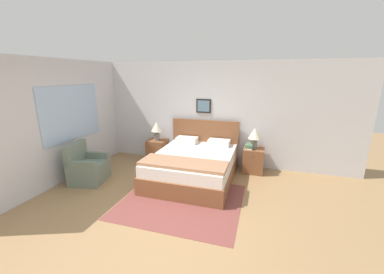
% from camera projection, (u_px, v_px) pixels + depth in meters
% --- Properties ---
extents(ground_plane, '(16.00, 16.00, 0.00)m').
position_uv_depth(ground_plane, '(156.00, 222.00, 3.74)').
color(ground_plane, '#99754C').
extents(wall_back, '(7.55, 0.09, 2.60)m').
position_uv_depth(wall_back, '(202.00, 114.00, 6.05)').
color(wall_back, silver).
rests_on(wall_back, ground_plane).
extents(wall_left, '(0.08, 5.24, 2.60)m').
position_uv_depth(wall_left, '(78.00, 118.00, 5.44)').
color(wall_left, silver).
rests_on(wall_left, ground_plane).
extents(area_rug_main, '(2.17, 1.93, 0.01)m').
position_uv_depth(area_rug_main, '(182.00, 201.00, 4.37)').
color(area_rug_main, brown).
rests_on(area_rug_main, ground_plane).
extents(bed, '(1.72, 2.13, 1.16)m').
position_uv_depth(bed, '(193.00, 165.00, 5.23)').
color(bed, brown).
rests_on(bed, ground_plane).
extents(armchair, '(0.77, 0.82, 0.86)m').
position_uv_depth(armchair, '(87.00, 168.00, 5.10)').
color(armchair, slate).
rests_on(armchair, ground_plane).
extents(nightstand_near_window, '(0.48, 0.51, 0.59)m').
position_uv_depth(nightstand_near_window, '(158.00, 150.00, 6.34)').
color(nightstand_near_window, brown).
rests_on(nightstand_near_window, ground_plane).
extents(nightstand_by_door, '(0.48, 0.51, 0.59)m').
position_uv_depth(nightstand_by_door, '(253.00, 160.00, 5.62)').
color(nightstand_by_door, brown).
rests_on(nightstand_by_door, ground_plane).
extents(table_lamp_near_window, '(0.30, 0.30, 0.50)m').
position_uv_depth(table_lamp_near_window, '(157.00, 128.00, 6.15)').
color(table_lamp_near_window, slate).
rests_on(table_lamp_near_window, nightstand_near_window).
extents(table_lamp_by_door, '(0.30, 0.30, 0.50)m').
position_uv_depth(table_lamp_by_door, '(255.00, 135.00, 5.45)').
color(table_lamp_by_door, slate).
rests_on(table_lamp_by_door, nightstand_by_door).
extents(book_thick_bottom, '(0.18, 0.27, 0.03)m').
position_uv_depth(book_thick_bottom, '(249.00, 148.00, 5.53)').
color(book_thick_bottom, silver).
rests_on(book_thick_bottom, nightstand_by_door).
extents(book_hardcover_middle, '(0.17, 0.24, 0.04)m').
position_uv_depth(book_hardcover_middle, '(249.00, 147.00, 5.52)').
color(book_hardcover_middle, '#4C7551').
rests_on(book_hardcover_middle, book_thick_bottom).
extents(book_novel_upper, '(0.22, 0.28, 0.04)m').
position_uv_depth(book_novel_upper, '(250.00, 145.00, 5.51)').
color(book_novel_upper, '#4C7551').
rests_on(book_novel_upper, book_hardcover_middle).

